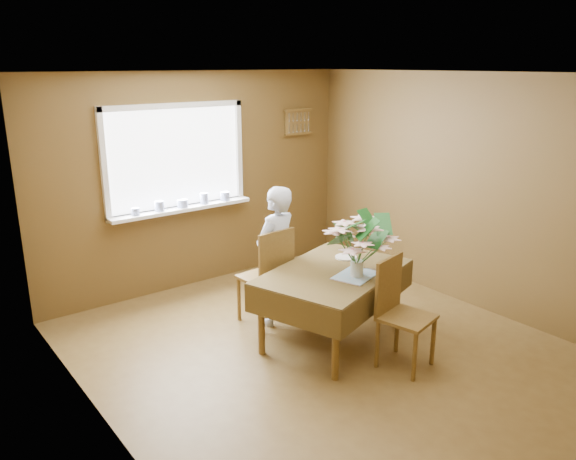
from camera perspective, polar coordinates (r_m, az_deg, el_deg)
floor at (r=5.37m, az=3.67°, el=-12.17°), size 4.50×4.50×0.00m
ceiling at (r=4.70m, az=4.25°, el=15.59°), size 4.50×4.50×0.00m
wall_back at (r=6.69m, az=-8.95°, el=4.95°), size 4.00×0.00×4.00m
wall_left at (r=3.92m, az=-18.62°, el=-4.13°), size 0.00×4.50×4.50m
wall_right at (r=6.36m, az=17.62°, el=3.75°), size 0.00×4.50×4.50m
window_assembly at (r=6.49m, az=-11.03°, el=5.42°), size 1.72×0.20×1.22m
spoon_rack at (r=7.37m, az=1.05°, el=10.93°), size 0.44×0.05×0.33m
dining_table at (r=5.33m, az=4.66°, el=-4.98°), size 1.69×1.39×0.71m
chair_far at (r=5.65m, az=-1.89°, el=-4.43°), size 0.46×0.46×1.02m
chair_near at (r=5.03m, az=11.17°, el=-7.79°), size 0.50×0.50×0.97m
seated_woman at (r=5.64m, az=-1.22°, el=-2.68°), size 0.59×0.46×1.43m
flower_bouquet at (r=5.08m, az=7.12°, el=-1.09°), size 0.61×0.61×0.53m
side_plate at (r=5.65m, az=5.91°, el=-2.76°), size 0.30×0.30×0.01m
table_knife at (r=5.38m, az=7.73°, el=-3.84°), size 0.14×0.18×0.00m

